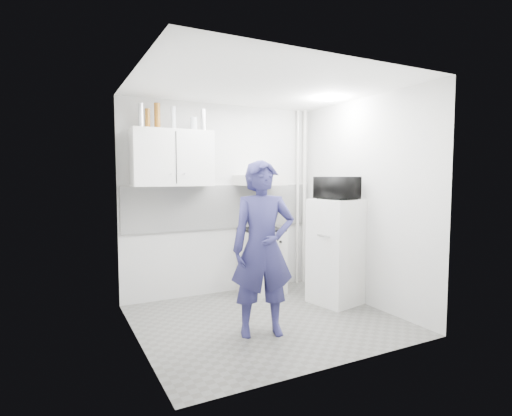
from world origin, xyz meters
name	(u,v)px	position (x,y,z in m)	size (l,w,h in m)	color
floor	(266,320)	(0.00, 0.00, 0.00)	(2.80, 2.80, 0.00)	#575653
ceiling	(266,86)	(0.00, 0.00, 2.60)	(2.80, 2.80, 0.00)	white
wall_back	(223,200)	(0.00, 1.25, 1.30)	(2.80, 2.80, 0.00)	beige
wall_left	(136,210)	(-1.40, 0.00, 1.30)	(2.60, 2.60, 0.00)	beige
wall_right	(363,202)	(1.40, 0.00, 1.30)	(2.60, 2.60, 0.00)	beige
person	(263,248)	(-0.22, -0.34, 0.89)	(0.65, 0.43, 1.78)	navy
stove	(261,261)	(0.47, 1.00, 0.44)	(0.54, 0.54, 0.87)	beige
fridge	(336,251)	(1.10, 0.14, 0.67)	(0.55, 0.55, 1.33)	silver
stove_top	(261,229)	(0.47, 1.00, 0.89)	(0.52, 0.52, 0.03)	black
saucepan	(261,224)	(0.49, 1.06, 0.95)	(0.18, 0.18, 0.10)	silver
microwave	(337,188)	(1.10, 0.14, 1.48)	(0.35, 0.52, 0.29)	black
bottle_a	(141,116)	(-1.12, 1.07, 2.35)	(0.07, 0.07, 0.29)	silver
bottle_b	(148,119)	(-1.04, 1.07, 2.32)	(0.06, 0.06, 0.24)	brown
bottle_c	(157,116)	(-0.93, 1.07, 2.36)	(0.08, 0.08, 0.31)	brown
bottle_d	(173,118)	(-0.73, 1.07, 2.34)	(0.06, 0.06, 0.29)	#B2B7BC
canister_b	(194,124)	(-0.46, 1.07, 2.29)	(0.09, 0.09, 0.17)	#B2B7BC
bottle_e	(203,120)	(-0.34, 1.07, 2.34)	(0.07, 0.07, 0.28)	silver
upper_cabinet	(172,158)	(-0.75, 1.07, 1.85)	(1.00, 0.35, 0.70)	silver
range_hood	(260,180)	(0.45, 1.00, 1.57)	(0.60, 0.50, 0.14)	beige
backsplash	(223,207)	(0.00, 1.24, 1.20)	(2.74, 0.03, 0.60)	white
pipe_a	(304,198)	(1.30, 1.17, 1.30)	(0.05, 0.05, 2.60)	beige
pipe_b	(298,198)	(1.18, 1.17, 1.30)	(0.04, 0.04, 2.60)	beige
ceiling_spot_fixture	(329,100)	(1.00, 0.20, 2.57)	(0.10, 0.10, 0.02)	white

